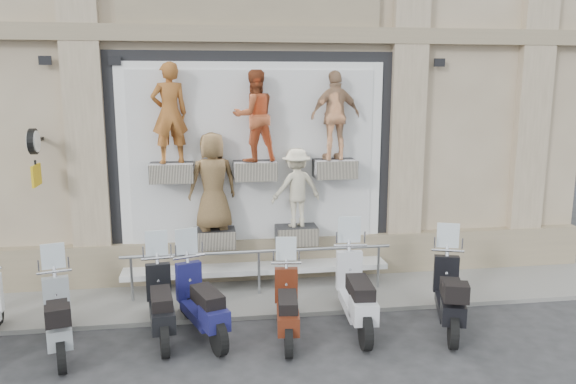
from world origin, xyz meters
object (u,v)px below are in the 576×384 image
guard_rail (259,274)px  clock_sign_bracket (34,150)px  scooter_f (287,293)px  scooter_e (201,288)px  scooter_d (160,289)px  scooter_g (356,278)px  scooter_c (57,304)px  scooter_h (450,281)px

guard_rail → clock_sign_bracket: 4.57m
clock_sign_bracket → scooter_f: clock_sign_bracket is taller
guard_rail → scooter_e: bearing=-125.8°
guard_rail → scooter_d: size_ratio=2.61×
clock_sign_bracket → scooter_d: (2.21, -1.86, -2.02)m
guard_rail → scooter_d: scooter_d is taller
guard_rail → scooter_g: bearing=-46.9°
guard_rail → scooter_g: (1.44, -1.53, 0.39)m
scooter_d → scooter_c: bearing=-175.9°
scooter_d → scooter_h: 4.64m
scooter_f → scooter_h: bearing=5.5°
guard_rail → scooter_f: bearing=-80.9°
scooter_e → scooter_c: bearing=166.3°
clock_sign_bracket → scooter_h: bearing=-18.2°
scooter_e → scooter_g: (2.49, -0.07, 0.05)m
guard_rail → scooter_d: 2.21m
scooter_d → scooter_g: 3.13m
clock_sign_bracket → scooter_c: (0.74, -2.16, -2.04)m
scooter_g → clock_sign_bracket: bearing=163.6°
scooter_f → scooter_d: bearing=177.2°
scooter_d → scooter_h: scooter_h is taller
clock_sign_bracket → scooter_f: 5.14m
scooter_f → scooter_c: bearing=-173.8°
scooter_c → scooter_h: bearing=-15.8°
scooter_c → scooter_f: scooter_c is taller
scooter_c → scooter_d: 1.50m
guard_rail → scooter_e: scooter_e is taller
clock_sign_bracket → scooter_c: size_ratio=0.55×
scooter_e → scooter_f: (1.33, -0.25, -0.07)m
guard_rail → scooter_f: scooter_f is taller
clock_sign_bracket → scooter_d: 3.52m
scooter_c → scooter_g: (4.60, 0.16, 0.10)m
scooter_g → scooter_f: bearing=-166.7°
clock_sign_bracket → scooter_g: 6.02m
scooter_d → scooter_e: scooter_e is taller
scooter_d → scooter_g: (3.12, -0.14, 0.07)m
scooter_d → scooter_f: 1.99m
scooter_c → scooter_e: (2.10, 0.22, 0.05)m
scooter_c → scooter_f: (3.43, -0.03, -0.02)m
clock_sign_bracket → scooter_d: clock_sign_bracket is taller
clock_sign_bracket → scooter_e: bearing=-34.2°
scooter_d → scooter_h: (4.62, -0.39, 0.02)m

